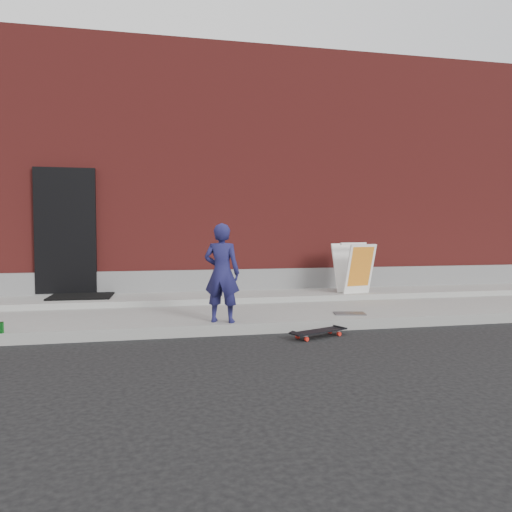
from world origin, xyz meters
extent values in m
plane|color=black|center=(0.00, 0.00, 0.00)|extent=(80.00, 80.00, 0.00)
cube|color=gray|center=(0.00, 1.50, 0.07)|extent=(20.00, 3.00, 0.15)
cube|color=gray|center=(0.00, 2.40, 0.20)|extent=(20.00, 1.20, 0.10)
cube|color=maroon|center=(0.00, 7.00, 2.50)|extent=(20.00, 8.00, 5.00)
cube|color=slate|center=(0.00, 2.97, 0.45)|extent=(20.00, 0.10, 0.40)
cube|color=black|center=(-2.60, 2.96, 1.40)|extent=(1.05, 0.12, 2.25)
imported|color=#1C1B4C|center=(-0.17, 0.20, 0.83)|extent=(0.58, 0.50, 1.36)
cylinder|color=red|center=(1.26, -0.16, 0.03)|extent=(0.07, 0.05, 0.06)
cylinder|color=red|center=(1.32, -0.32, 0.03)|extent=(0.07, 0.05, 0.06)
cylinder|color=red|center=(0.73, -0.37, 0.03)|extent=(0.07, 0.05, 0.06)
cylinder|color=red|center=(0.80, -0.54, 0.03)|extent=(0.07, 0.05, 0.06)
cube|color=silver|center=(1.29, -0.24, 0.07)|extent=(0.12, 0.18, 0.02)
cube|color=silver|center=(0.77, -0.46, 0.07)|extent=(0.12, 0.18, 0.02)
cube|color=black|center=(1.03, -0.35, 0.08)|extent=(0.84, 0.50, 0.02)
cube|color=white|center=(2.61, 1.90, 0.70)|extent=(0.60, 0.37, 0.91)
cube|color=white|center=(2.52, 2.30, 0.70)|extent=(0.60, 0.37, 0.91)
cube|color=yellow|center=(2.61, 1.88, 0.66)|extent=(0.49, 0.28, 0.72)
cube|color=white|center=(2.56, 2.10, 1.16)|extent=(0.55, 0.17, 0.05)
cylinder|color=#1A8227|center=(-2.93, 0.05, 0.22)|extent=(0.08, 0.08, 0.14)
cube|color=black|center=(-2.30, 2.52, 0.26)|extent=(1.07, 0.88, 0.03)
cube|color=#4E4D52|center=(1.80, 0.46, 0.16)|extent=(0.51, 0.39, 0.01)
camera|label=1|loc=(-1.15, -6.52, 1.41)|focal=35.00mm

